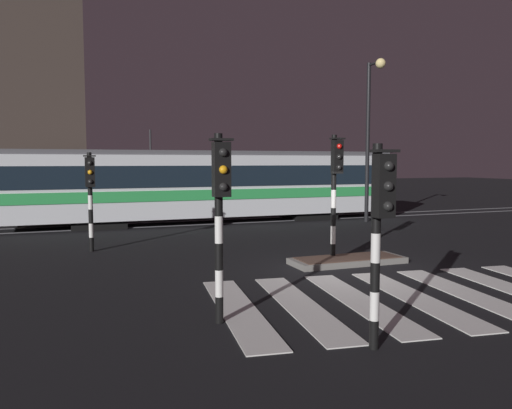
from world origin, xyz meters
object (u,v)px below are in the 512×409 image
traffic_light_kerb_mid_left (380,216)px  tram (211,184)px  traffic_light_corner_near_left (220,200)px  traffic_light_corner_far_left (90,187)px  street_lamp_trackside_right (371,121)px  traffic_light_median_centre (335,179)px

traffic_light_kerb_mid_left → tram: bearing=82.9°
traffic_light_corner_near_left → traffic_light_corner_far_left: bearing=101.8°
street_lamp_trackside_right → traffic_light_corner_far_left: bearing=-163.7°
traffic_light_median_centre → street_lamp_trackside_right: street_lamp_trackside_right is taller
traffic_light_corner_near_left → tram: tram is taller
traffic_light_corner_near_left → traffic_light_kerb_mid_left: bearing=-47.8°
street_lamp_trackside_right → traffic_light_median_centre: bearing=-128.7°
traffic_light_median_centre → traffic_light_corner_near_left: bearing=-137.8°
tram → traffic_light_median_centre: bearing=-86.1°
traffic_light_median_centre → street_lamp_trackside_right: size_ratio=0.48×
traffic_light_corner_near_left → tram: size_ratio=0.18×
traffic_light_kerb_mid_left → traffic_light_corner_near_left: bearing=132.2°
traffic_light_kerb_mid_left → traffic_light_median_centre: traffic_light_median_centre is taller
traffic_light_kerb_mid_left → traffic_light_median_centre: 6.63m
traffic_light_corner_near_left → tram: bearing=75.0°
traffic_light_corner_near_left → traffic_light_median_centre: traffic_light_median_centre is taller
traffic_light_median_centre → tram: bearing=93.9°
traffic_light_corner_far_left → street_lamp_trackside_right: street_lamp_trackside_right is taller
traffic_light_corner_far_left → tram: bearing=47.8°
traffic_light_kerb_mid_left → traffic_light_corner_near_left: size_ratio=0.93×
traffic_light_kerb_mid_left → traffic_light_corner_near_left: 2.67m
traffic_light_median_centre → traffic_light_corner_far_left: bearing=146.8°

